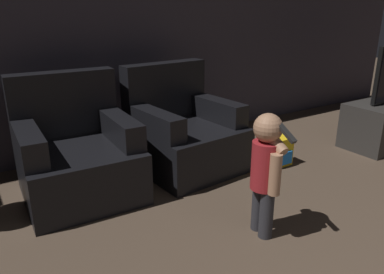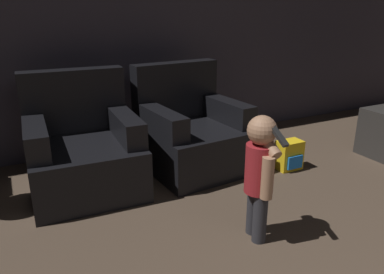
{
  "view_description": "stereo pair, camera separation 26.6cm",
  "coord_description": "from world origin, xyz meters",
  "px_view_note": "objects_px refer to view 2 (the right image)",
  "views": [
    {
      "loc": [
        -1.56,
        0.96,
        1.41
      ],
      "look_at": [
        -0.2,
        3.08,
        0.53
      ],
      "focal_mm": 35.0,
      "sensor_mm": 36.0,
      "label": 1
    },
    {
      "loc": [
        -1.33,
        0.83,
        1.41
      ],
      "look_at": [
        -0.2,
        3.08,
        0.53
      ],
      "focal_mm": 35.0,
      "sensor_mm": 36.0,
      "label": 2
    }
  ],
  "objects_px": {
    "person_toddler": "(260,169)",
    "armchair_left": "(83,151)",
    "armchair_right": "(191,134)",
    "toy_backpack": "(289,155)"
  },
  "relations": [
    {
      "from": "armchair_left",
      "to": "toy_backpack",
      "type": "relative_size",
      "value": 3.44
    },
    {
      "from": "person_toddler",
      "to": "toy_backpack",
      "type": "height_order",
      "value": "person_toddler"
    },
    {
      "from": "toy_backpack",
      "to": "armchair_left",
      "type": "bearing_deg",
      "value": 164.7
    },
    {
      "from": "armchair_left",
      "to": "armchair_right",
      "type": "distance_m",
      "value": 0.97
    },
    {
      "from": "armchair_right",
      "to": "toy_backpack",
      "type": "bearing_deg",
      "value": -36.63
    },
    {
      "from": "armchair_left",
      "to": "person_toddler",
      "type": "distance_m",
      "value": 1.48
    },
    {
      "from": "person_toddler",
      "to": "toy_backpack",
      "type": "bearing_deg",
      "value": 142.24
    },
    {
      "from": "armchair_right",
      "to": "toy_backpack",
      "type": "relative_size",
      "value": 3.46
    },
    {
      "from": "armchair_right",
      "to": "person_toddler",
      "type": "xyz_separation_m",
      "value": [
        -0.15,
        -1.22,
        0.17
      ]
    },
    {
      "from": "person_toddler",
      "to": "armchair_left",
      "type": "bearing_deg",
      "value": -133.53
    }
  ]
}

